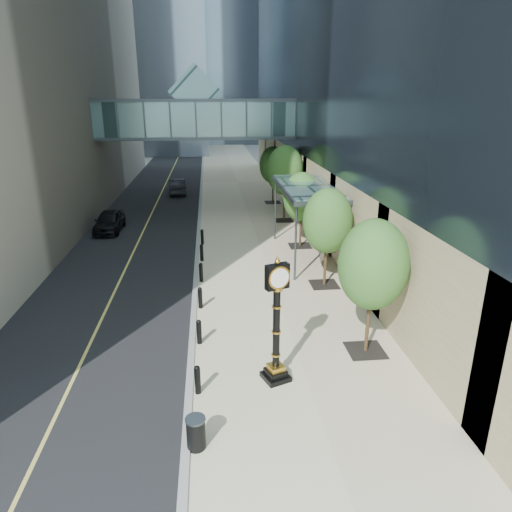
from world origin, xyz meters
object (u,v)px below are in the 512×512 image
Objects in this scene: trash_bin at (196,434)px; pedestrian at (323,253)px; street_clock at (276,330)px; car_far at (177,186)px; car_near at (109,221)px.

trash_bin is 15.34m from pedestrian.
car_far is at bearing 77.95° from street_clock.
street_clock is at bearing 92.83° from car_far.
car_near is at bearing 66.72° from car_far.
pedestrian is 0.35× the size of car_far.
trash_bin is (-2.63, -2.97, -1.45)m from street_clock.
street_clock is at bearing 48.56° from trash_bin.
street_clock reaches higher than trash_bin.
car_far is (-2.66, 35.64, 0.25)m from trash_bin.
car_far is (4.02, 13.21, -0.00)m from car_near.
pedestrian is at bearing 107.15° from car_far.
car_near is at bearing 94.32° from street_clock.
pedestrian reaches higher than car_near.
car_near reaches higher than trash_bin.
trash_bin is 35.74m from car_far.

